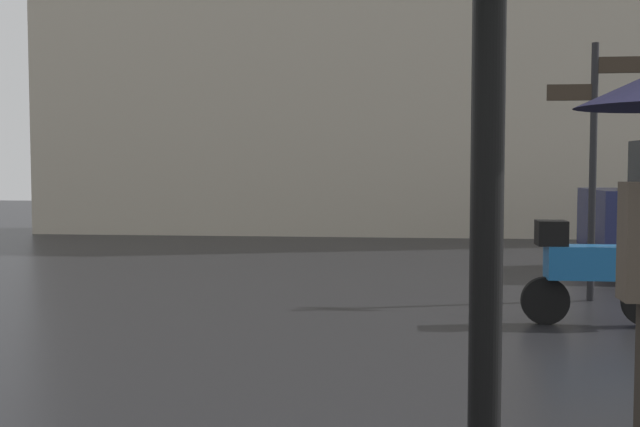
% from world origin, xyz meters
% --- Properties ---
extents(parked_scooter, '(1.41, 0.32, 1.23)m').
position_xyz_m(parked_scooter, '(1.64, 4.84, 0.56)').
color(parked_scooter, black).
rests_on(parked_scooter, ground).
extents(street_signpost, '(1.08, 0.08, 2.91)m').
position_xyz_m(street_signpost, '(1.96, 6.26, 1.77)').
color(street_signpost, black).
rests_on(street_signpost, ground).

